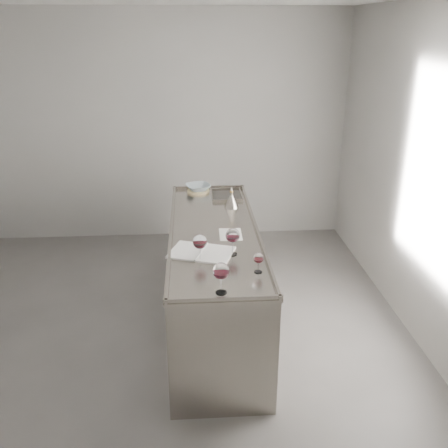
{
  "coord_description": "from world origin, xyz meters",
  "views": [
    {
      "loc": [
        0.31,
        -3.66,
        2.58
      ],
      "look_at": [
        0.58,
        0.24,
        1.02
      ],
      "focal_mm": 40.0,
      "sensor_mm": 36.0,
      "label": 1
    }
  ],
  "objects": [
    {
      "name": "loose_paper_top",
      "position": [
        0.63,
        0.2,
        0.94
      ],
      "size": [
        0.19,
        0.27,
        0.0
      ],
      "primitive_type": "cube",
      "rotation": [
        0.0,
        0.0,
        -0.02
      ],
      "color": "silver",
      "rests_on": "counter"
    },
    {
      "name": "trivet",
      "position": [
        0.39,
        1.38,
        0.95
      ],
      "size": [
        0.28,
        0.28,
        0.02
      ],
      "primitive_type": "cylinder",
      "rotation": [
        0.0,
        0.0,
        -0.24
      ],
      "color": "#D2BD88",
      "rests_on": "counter"
    },
    {
      "name": "notebook",
      "position": [
        0.38,
        -0.16,
        0.95
      ],
      "size": [
        0.55,
        0.46,
        0.02
      ],
      "rotation": [
        0.0,
        0.0,
        -0.33
      ],
      "color": "white",
      "rests_on": "counter"
    },
    {
      "name": "wine_glass_right",
      "position": [
        0.62,
        -0.19,
        1.09
      ],
      "size": [
        0.11,
        0.11,
        0.22
      ],
      "rotation": [
        0.0,
        0.0,
        -0.27
      ],
      "color": "white",
      "rests_on": "counter"
    },
    {
      "name": "ceramic_bowl",
      "position": [
        0.39,
        1.38,
        0.99
      ],
      "size": [
        0.32,
        0.32,
        0.06
      ],
      "primitive_type": "imported",
      "rotation": [
        0.0,
        0.0,
        0.29
      ],
      "color": "#95A5AD",
      "rests_on": "trivet"
    },
    {
      "name": "wine_glass_left",
      "position": [
        0.37,
        -0.29,
        1.09
      ],
      "size": [
        0.11,
        0.11,
        0.21
      ],
      "rotation": [
        0.0,
        0.0,
        -0.21
      ],
      "color": "white",
      "rests_on": "counter"
    },
    {
      "name": "wine_glass_middle",
      "position": [
        0.49,
        -0.78,
        1.09
      ],
      "size": [
        0.11,
        0.11,
        0.22
      ],
      "rotation": [
        0.0,
        0.0,
        -0.25
      ],
      "color": "white",
      "rests_on": "counter"
    },
    {
      "name": "room_shell",
      "position": [
        0.0,
        0.0,
        1.4
      ],
      "size": [
        4.54,
        5.04,
        2.84
      ],
      "color": "#53504E",
      "rests_on": "ground"
    },
    {
      "name": "counter",
      "position": [
        0.5,
        0.3,
        0.47
      ],
      "size": [
        0.77,
        2.42,
        0.97
      ],
      "color": "gray",
      "rests_on": "ground"
    },
    {
      "name": "wine_funnel",
      "position": [
        0.7,
        0.88,
        1.0
      ],
      "size": [
        0.14,
        0.14,
        0.21
      ],
      "rotation": [
        0.0,
        0.0,
        0.08
      ],
      "color": "#A7A095",
      "rests_on": "counter"
    },
    {
      "name": "wine_glass_small",
      "position": [
        0.77,
        -0.5,
        1.05
      ],
      "size": [
        0.07,
        0.07,
        0.15
      ],
      "rotation": [
        0.0,
        0.0,
        -0.35
      ],
      "color": "white",
      "rests_on": "counter"
    }
  ]
}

